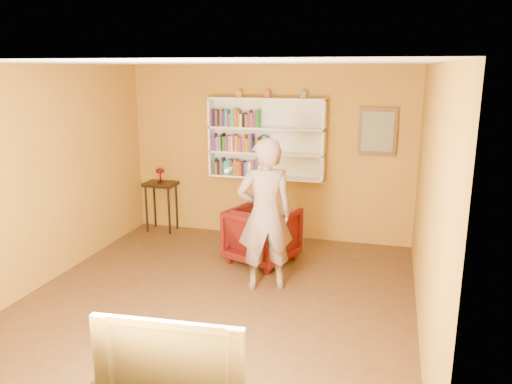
% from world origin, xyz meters
% --- Properties ---
extents(room_shell, '(5.30, 5.80, 2.88)m').
position_xyz_m(room_shell, '(0.00, 0.00, 1.02)').
color(room_shell, '#472D17').
rests_on(room_shell, ground).
extents(bookshelf, '(1.80, 0.29, 1.23)m').
position_xyz_m(bookshelf, '(0.00, 2.41, 1.59)').
color(bookshelf, white).
rests_on(bookshelf, room_shell).
extents(books_row_lower, '(0.84, 0.19, 0.27)m').
position_xyz_m(books_row_lower, '(-0.43, 2.30, 1.13)').
color(books_row_lower, '#6C2777').
rests_on(books_row_lower, bookshelf).
extents(books_row_middle, '(0.90, 0.19, 0.27)m').
position_xyz_m(books_row_middle, '(-0.40, 2.30, 1.51)').
color(books_row_middle, '#6C2777').
rests_on(books_row_middle, bookshelf).
extents(books_row_upper, '(0.77, 0.19, 0.27)m').
position_xyz_m(books_row_upper, '(-0.48, 2.30, 1.89)').
color(books_row_upper, '#6C2777').
rests_on(books_row_upper, bookshelf).
extents(ornament_left, '(0.07, 0.07, 0.10)m').
position_xyz_m(ornament_left, '(-0.43, 2.35, 2.27)').
color(ornament_left, '#AF7632').
rests_on(ornament_left, bookshelf).
extents(ornament_centre, '(0.08, 0.08, 0.11)m').
position_xyz_m(ornament_centre, '(0.02, 2.35, 2.27)').
color(ornament_centre, '#93314C').
rests_on(ornament_centre, bookshelf).
extents(ornament_right, '(0.07, 0.07, 0.10)m').
position_xyz_m(ornament_right, '(0.57, 2.35, 2.26)').
color(ornament_right, slate).
rests_on(ornament_right, bookshelf).
extents(framed_painting, '(0.55, 0.05, 0.70)m').
position_xyz_m(framed_painting, '(1.65, 2.46, 1.75)').
color(framed_painting, '#4F3016').
rests_on(framed_painting, room_shell).
extents(console_table, '(0.50, 0.38, 0.82)m').
position_xyz_m(console_table, '(-1.76, 2.25, 0.68)').
color(console_table, black).
rests_on(console_table, ground).
extents(ruby_lustre, '(0.15, 0.15, 0.24)m').
position_xyz_m(ruby_lustre, '(-1.76, 2.25, 1.00)').
color(ruby_lustre, maroon).
rests_on(ruby_lustre, console_table).
extents(armchair, '(1.08, 1.09, 0.78)m').
position_xyz_m(armchair, '(0.20, 1.37, 0.39)').
color(armchair, '#410405').
rests_on(armchair, ground).
extents(person, '(0.81, 0.68, 1.87)m').
position_xyz_m(person, '(0.45, 0.55, 0.94)').
color(person, '#7E675C').
rests_on(person, ground).
extents(game_remote, '(0.04, 0.15, 0.04)m').
position_xyz_m(game_remote, '(0.12, 0.16, 1.55)').
color(game_remote, silver).
rests_on(game_remote, person).
extents(television, '(1.06, 0.22, 0.61)m').
position_xyz_m(television, '(0.52, -2.25, 0.76)').
color(television, black).
rests_on(television, tv_cabinet).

